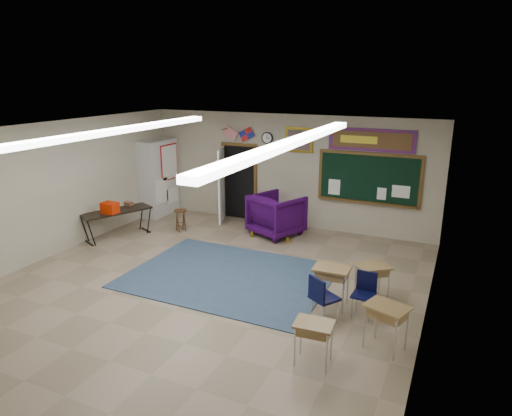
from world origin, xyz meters
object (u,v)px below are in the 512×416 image
at_px(student_desk_front_left, 331,285).
at_px(student_desk_front_right, 372,281).
at_px(folding_table, 117,223).
at_px(wingback_armchair, 277,215).
at_px(wooden_stool, 181,220).

bearing_deg(student_desk_front_left, student_desk_front_right, 38.92).
bearing_deg(folding_table, wingback_armchair, 52.45).
distance_m(wingback_armchair, wooden_stool, 2.54).
height_order(wingback_armchair, student_desk_front_left, wingback_armchair).
relative_size(wingback_armchair, student_desk_front_left, 1.57).
bearing_deg(wingback_armchair, student_desk_front_left, 150.23).
xyz_separation_m(folding_table, wooden_stool, (1.18, 1.08, -0.09)).
xyz_separation_m(student_desk_front_right, folding_table, (-6.51, 0.72, 0.00)).
bearing_deg(wooden_stool, student_desk_front_right, -18.67).
xyz_separation_m(wingback_armchair, student_desk_front_right, (2.94, -2.61, -0.15)).
xyz_separation_m(student_desk_front_left, student_desk_front_right, (0.61, 0.53, -0.03)).
height_order(student_desk_front_right, folding_table, folding_table).
xyz_separation_m(wingback_armchair, folding_table, (-3.57, -1.88, -0.14)).
height_order(wingback_armchair, folding_table, wingback_armchair).
height_order(student_desk_front_left, wooden_stool, student_desk_front_left).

